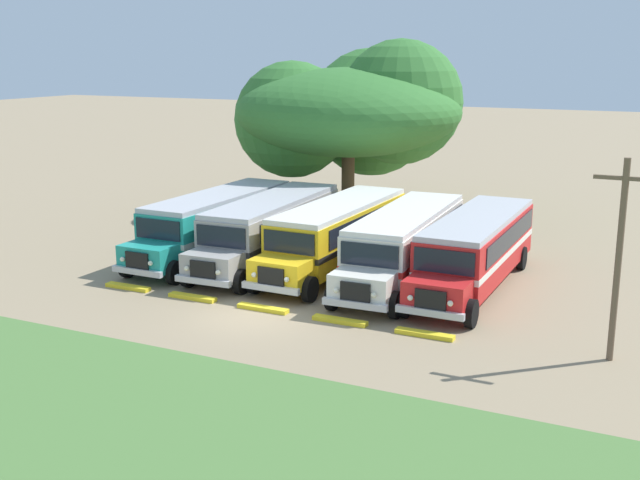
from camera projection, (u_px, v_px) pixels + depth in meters
The scene contains 14 objects.
ground_plane at pixel (252, 316), 27.95m from camera, with size 220.00×220.00×0.00m, color #937F60.
foreground_grass_strip at pixel (75, 419), 20.12m from camera, with size 80.00×10.13×0.01m, color #4C7538.
parked_bus_slot_0 at pixel (217, 221), 36.19m from camera, with size 2.76×10.85×2.82m.
parked_bus_slot_1 at pixel (271, 227), 35.00m from camera, with size 3.05×10.89×2.82m.
parked_bus_slot_2 at pixel (337, 232), 33.97m from camera, with size 2.81×10.86×2.82m.
parked_bus_slot_3 at pixel (405, 242), 32.23m from camera, with size 3.09×10.89×2.82m.
parked_bus_slot_4 at pixel (476, 248), 31.27m from camera, with size 2.68×10.84×2.82m.
curb_wheelstop_0 at pixel (128, 287), 31.19m from camera, with size 2.00×0.36×0.15m, color yellow.
curb_wheelstop_1 at pixel (192, 297), 29.89m from camera, with size 2.00×0.36×0.15m, color yellow.
curb_wheelstop_2 at pixel (263, 308), 28.59m from camera, with size 2.00×0.36×0.15m, color yellow.
curb_wheelstop_3 at pixel (340, 321), 27.29m from camera, with size 2.00×0.36×0.15m, color yellow.
curb_wheelstop_4 at pixel (425, 334), 25.99m from camera, with size 2.00×0.36×0.15m, color yellow.
broad_shade_tree at pixel (355, 111), 44.56m from camera, with size 12.60×13.55×9.90m.
utility_pole at pixel (619, 254), 23.24m from camera, with size 1.80×0.20×6.21m.
Camera 1 is at (13.69, -22.86, 9.18)m, focal length 44.12 mm.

